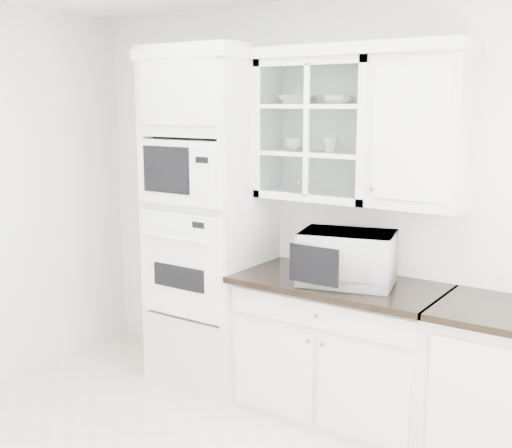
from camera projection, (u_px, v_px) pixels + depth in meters
The scene contains 12 objects.
room_shell at pixel (203, 151), 3.23m from camera, with size 4.00×3.50×2.70m.
oven_column at pixel (210, 221), 4.55m from camera, with size 0.76×0.68×2.40m.
base_cabinet_run at pixel (339, 348), 4.14m from camera, with size 1.32×0.67×0.92m.
extra_base_cabinet at pixel (499, 386), 3.58m from camera, with size 0.72×0.67×0.92m.
upper_cabinet_glass at pixel (319, 130), 4.14m from camera, with size 0.80×0.33×0.90m.
upper_cabinet_solid at pixel (420, 132), 3.76m from camera, with size 0.55×0.33×0.90m, color silver.
crown_molding at pixel (304, 53), 4.08m from camera, with size 2.14×0.38×0.07m, color silver.
countertop_microwave at pixel (348, 257), 3.95m from camera, with size 0.56×0.47×0.33m, color white.
bowl_a at pixel (297, 100), 4.18m from camera, with size 0.25×0.25×0.06m, color white.
bowl_b at pixel (338, 100), 4.04m from camera, with size 0.19×0.19×0.06m, color white.
cup_a at pixel (294, 144), 4.27m from camera, with size 0.11×0.11×0.08m, color white.
cup_b at pixel (331, 145), 4.10m from camera, with size 0.10×0.10×0.10m, color white.
Camera 1 is at (2.05, -2.09, 2.01)m, focal length 45.00 mm.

